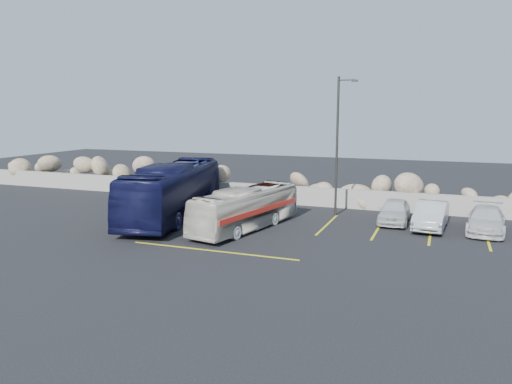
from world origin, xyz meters
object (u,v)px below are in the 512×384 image
(lamppost, at_px, (338,142))
(tour_coach, at_px, (173,191))
(vintage_bus, at_px, (246,208))
(car_c, at_px, (486,220))
(car_b, at_px, (431,215))
(car_a, at_px, (394,211))

(lamppost, height_order, tour_coach, lamppost)
(vintage_bus, relative_size, car_c, 1.80)
(lamppost, bearing_deg, tour_coach, -155.75)
(tour_coach, relative_size, car_c, 2.58)
(lamppost, xyz_separation_m, car_b, (5.29, -1.37, -3.60))
(tour_coach, xyz_separation_m, car_b, (13.93, 2.52, -0.87))
(car_a, relative_size, car_c, 0.89)
(tour_coach, bearing_deg, lamppost, 13.07)
(lamppost, bearing_deg, car_c, -8.90)
(lamppost, bearing_deg, car_a, -12.16)
(vintage_bus, bearing_deg, tour_coach, 179.34)
(tour_coach, distance_m, car_c, 16.81)
(lamppost, height_order, car_a, lamppost)
(vintage_bus, distance_m, car_c, 12.23)
(car_a, relative_size, car_b, 0.91)
(vintage_bus, distance_m, car_a, 8.26)
(car_c, bearing_deg, car_b, -172.78)
(car_c, bearing_deg, tour_coach, -166.39)
(lamppost, xyz_separation_m, car_c, (7.94, -1.24, -3.66))
(lamppost, distance_m, vintage_bus, 6.98)
(lamppost, distance_m, tour_coach, 9.85)
(car_a, bearing_deg, tour_coach, -165.36)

